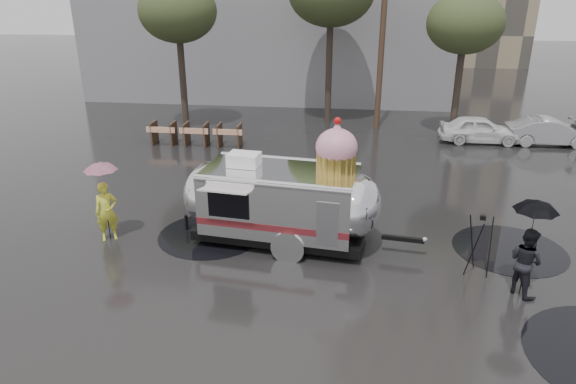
# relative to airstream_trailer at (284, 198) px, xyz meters

# --- Properties ---
(ground) EXTENTS (120.00, 120.00, 0.00)m
(ground) POSITION_rel_airstream_trailer_xyz_m (0.49, -1.32, -1.29)
(ground) COLOR black
(ground) RESTS_ON ground
(puddles) EXTENTS (12.46, 10.87, 0.01)m
(puddles) POSITION_rel_airstream_trailer_xyz_m (3.20, -0.60, -1.29)
(puddles) COLOR black
(puddles) RESTS_ON ground
(utility_pole) EXTENTS (1.60, 0.28, 9.00)m
(utility_pole) POSITION_rel_airstream_trailer_xyz_m (2.99, 12.68, 3.33)
(utility_pole) COLOR #473323
(utility_pole) RESTS_ON ground
(tree_left) EXTENTS (3.64, 3.64, 6.95)m
(tree_left) POSITION_rel_airstream_trailer_xyz_m (-6.51, 11.68, 4.19)
(tree_left) COLOR #382D26
(tree_left) RESTS_ON ground
(tree_right) EXTENTS (3.36, 3.36, 6.42)m
(tree_right) POSITION_rel_airstream_trailer_xyz_m (6.49, 11.68, 3.76)
(tree_right) COLOR #382D26
(tree_right) RESTS_ON ground
(barricade_row) EXTENTS (4.30, 0.80, 1.00)m
(barricade_row) POSITION_rel_airstream_trailer_xyz_m (-5.06, 8.65, -0.77)
(barricade_row) COLOR #473323
(barricade_row) RESTS_ON ground
(airstream_trailer) EXTENTS (6.81, 2.83, 3.68)m
(airstream_trailer) POSITION_rel_airstream_trailer_xyz_m (0.00, 0.00, 0.00)
(airstream_trailer) COLOR silver
(airstream_trailer) RESTS_ON ground
(person_left) EXTENTS (0.73, 0.65, 1.68)m
(person_left) POSITION_rel_airstream_trailer_xyz_m (-4.87, -0.49, -0.45)
(person_left) COLOR gold
(person_left) RESTS_ON ground
(umbrella_pink) EXTENTS (1.09, 1.09, 2.29)m
(umbrella_pink) POSITION_rel_airstream_trailer_xyz_m (-4.87, -0.49, 0.63)
(umbrella_pink) COLOR pink
(umbrella_pink) RESTS_ON ground
(person_right) EXTENTS (0.80, 0.90, 1.65)m
(person_right) POSITION_rel_airstream_trailer_xyz_m (5.80, -1.90, -0.47)
(person_right) COLOR black
(person_right) RESTS_ON ground
(umbrella_black) EXTENTS (1.17, 1.17, 2.35)m
(umbrella_black) POSITION_rel_airstream_trailer_xyz_m (5.80, -1.90, 0.66)
(umbrella_black) COLOR black
(umbrella_black) RESTS_ON ground
(tripod) EXTENTS (0.60, 0.65, 1.58)m
(tripod) POSITION_rel_airstream_trailer_xyz_m (4.94, -1.12, -0.35)
(tripod) COLOR black
(tripod) RESTS_ON ground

